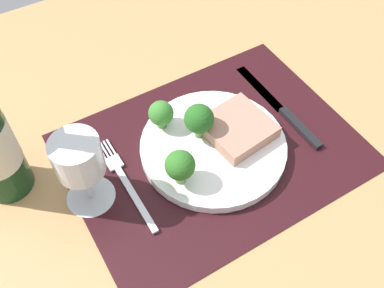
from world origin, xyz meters
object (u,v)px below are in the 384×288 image
(plate, at_px, (213,147))
(steak, at_px, (237,128))
(wine_glass, at_px, (79,161))
(knife, at_px, (284,111))
(fork, at_px, (126,182))

(plate, relative_size, steak, 2.37)
(wine_glass, bearing_deg, steak, -4.80)
(plate, bearing_deg, knife, 2.00)
(plate, relative_size, knife, 1.04)
(wine_glass, bearing_deg, plate, -5.85)
(knife, bearing_deg, wine_glass, 174.99)
(plate, distance_m, wine_glass, 0.22)
(plate, bearing_deg, fork, 174.66)
(plate, distance_m, steak, 0.05)
(fork, bearing_deg, steak, -6.71)
(knife, bearing_deg, steak, -179.58)
(steak, height_order, wine_glass, wine_glass)
(steak, xyz_separation_m, wine_glass, (-0.25, 0.02, 0.06))
(steak, relative_size, wine_glass, 0.76)
(steak, xyz_separation_m, fork, (-0.20, 0.01, -0.02))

